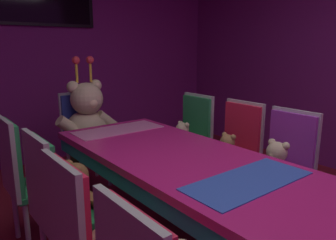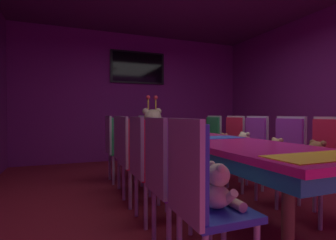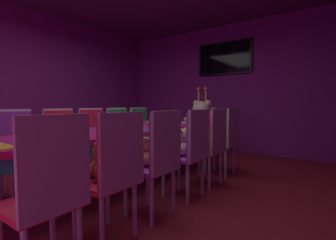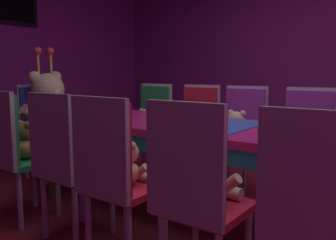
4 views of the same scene
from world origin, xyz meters
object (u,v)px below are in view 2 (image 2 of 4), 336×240
(chair_left_1, at_px, (165,170))
(teddy_right_2, at_px, (276,152))
(chair_left_3, at_px, (130,151))
(teddy_right_5, at_px, (203,140))
(teddy_left_0, at_px, (219,189))
(teddy_right_1, at_px, (316,159))
(throne_chair, at_px, (150,136))
(chair_left_4, at_px, (124,146))
(teddy_left_4, at_px, (135,146))
(chair_right_2, at_px, (286,150))
(chair_left_2, at_px, (144,158))
(chair_left_0, at_px, (197,188))
(wall_tv, at_px, (138,68))
(teddy_right_3, at_px, (244,145))
(chair_right_5, at_px, (210,138))
(teddy_left_2, at_px, (159,158))
(chair_right_4, at_px, (231,141))
(teddy_left_5, at_px, (123,142))
(king_teddy_bear, at_px, (153,128))
(teddy_left_3, at_px, (142,153))
(chair_left_5, at_px, (114,142))
(banquet_table, at_px, (209,145))
(teddy_right_4, at_px, (223,143))
(chair_right_1, at_px, (327,157))
(teddy_left_1, at_px, (183,172))

(chair_left_1, distance_m, teddy_right_2, 1.61)
(chair_left_3, distance_m, teddy_right_5, 1.86)
(teddy_left_0, bearing_deg, teddy_right_1, 19.31)
(teddy_left_0, relative_size, throne_chair, 0.29)
(chair_left_1, height_order, chair_left_4, same)
(teddy_left_4, bearing_deg, throne_chair, 65.24)
(chair_right_2, bearing_deg, chair_left_2, -1.65)
(chair_left_0, height_order, chair_left_1, same)
(teddy_right_5, xyz_separation_m, wall_tv, (-0.67, 1.76, 1.48))
(chair_right_2, height_order, teddy_right_3, chair_right_2)
(chair_left_0, relative_size, chair_left_1, 1.00)
(teddy_right_2, height_order, throne_chair, throne_chair)
(teddy_right_2, distance_m, chair_right_5, 1.65)
(teddy_left_2, bearing_deg, chair_right_4, 33.74)
(teddy_left_2, height_order, wall_tv, wall_tv)
(chair_left_4, distance_m, teddy_left_5, 0.57)
(chair_left_1, bearing_deg, chair_left_0, -90.13)
(king_teddy_bear, bearing_deg, teddy_left_5, -44.55)
(teddy_left_5, bearing_deg, chair_right_2, -46.44)
(chair_left_0, relative_size, chair_right_5, 1.00)
(chair_left_1, xyz_separation_m, teddy_left_3, (0.13, 1.08, -0.03))
(teddy_left_4, height_order, chair_right_2, chair_right_2)
(teddy_left_4, height_order, teddy_right_5, teddy_left_4)
(chair_left_5, relative_size, teddy_right_2, 3.26)
(chair_left_4, distance_m, teddy_left_4, 0.15)
(teddy_left_5, bearing_deg, chair_left_2, -94.78)
(chair_right_5, bearing_deg, teddy_right_5, 0.00)
(chair_left_0, xyz_separation_m, teddy_left_5, (0.13, 2.62, -0.01))
(banquet_table, bearing_deg, teddy_right_3, 22.48)
(chair_left_4, xyz_separation_m, king_teddy_bear, (0.81, 1.27, 0.15))
(wall_tv, bearing_deg, teddy_right_4, -73.11)
(throne_chair, bearing_deg, teddy_left_5, -38.49)
(teddy_right_3, relative_size, teddy_right_4, 1.20)
(teddy_left_0, relative_size, teddy_right_5, 1.01)
(teddy_left_3, bearing_deg, teddy_left_2, -88.09)
(banquet_table, height_order, teddy_right_1, teddy_right_1)
(chair_right_1, xyz_separation_m, king_teddy_bear, (-0.83, 2.85, 0.15))
(teddy_left_4, distance_m, throne_chair, 1.59)
(chair_right_2, bearing_deg, teddy_right_3, -76.27)
(teddy_right_5, bearing_deg, chair_left_3, 34.90)
(teddy_left_1, relative_size, chair_left_5, 0.29)
(chair_right_1, relative_size, teddy_right_5, 3.45)
(chair_left_5, bearing_deg, teddy_left_5, 0.00)
(chair_right_4, xyz_separation_m, wall_tv, (-0.85, 2.32, 1.45))
(teddy_left_1, height_order, teddy_left_5, teddy_left_5)
(teddy_left_0, xyz_separation_m, wall_tv, (0.69, 4.40, 1.47))
(chair_left_2, height_order, teddy_right_1, chair_left_2)
(chair_left_1, distance_m, wall_tv, 4.25)
(teddy_left_1, relative_size, teddy_right_4, 1.01)
(teddy_right_5, relative_size, throne_chair, 0.29)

